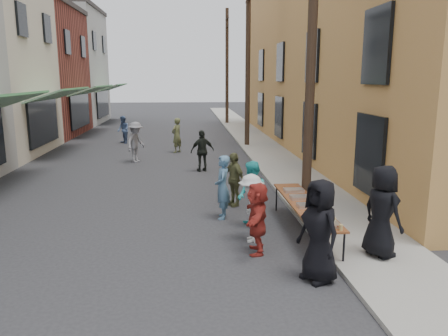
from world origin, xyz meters
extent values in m
plane|color=#28282B|center=(0.00, 0.00, 0.00)|extent=(120.00, 120.00, 0.00)
cube|color=gray|center=(5.00, 15.00, 0.05)|extent=(2.20, 60.00, 0.10)
cube|color=maroon|center=(-10.00, 21.00, 4.00)|extent=(8.00, 8.00, 8.00)
cube|color=gray|center=(-10.00, 29.00, 4.50)|extent=(8.00, 8.00, 9.00)
cube|color=#C28C45|center=(11.10, 14.00, 5.00)|extent=(10.00, 28.00, 10.00)
cylinder|color=#2D2116|center=(4.30, 3.00, 4.50)|extent=(0.26, 0.26, 9.00)
cylinder|color=#2D2116|center=(4.30, 15.00, 4.50)|extent=(0.26, 0.26, 9.00)
cylinder|color=#2D2116|center=(4.30, 27.00, 4.50)|extent=(0.26, 0.26, 9.00)
cube|color=maroon|center=(3.80, 1.29, 0.73)|extent=(0.70, 4.00, 0.04)
cylinder|color=black|center=(3.51, -0.59, 0.35)|extent=(0.04, 0.04, 0.71)
cylinder|color=black|center=(4.09, -0.59, 0.35)|extent=(0.04, 0.04, 0.71)
cylinder|color=black|center=(3.51, 3.17, 0.35)|extent=(0.04, 0.04, 0.71)
cylinder|color=black|center=(4.09, 3.17, 0.35)|extent=(0.04, 0.04, 0.71)
cube|color=maroon|center=(3.80, -0.36, 0.79)|extent=(0.50, 0.33, 0.08)
cube|color=#B2B2B7|center=(3.80, 0.29, 0.79)|extent=(0.50, 0.33, 0.08)
cube|color=tan|center=(3.80, 0.99, 0.79)|extent=(0.50, 0.33, 0.08)
cube|color=#B2B2B7|center=(3.80, 1.69, 0.79)|extent=(0.50, 0.33, 0.08)
cube|color=tan|center=(3.80, 2.39, 0.79)|extent=(0.50, 0.33, 0.08)
cylinder|color=#A57F26|center=(3.58, -0.66, 0.79)|extent=(0.07, 0.07, 0.08)
cylinder|color=#A57F26|center=(3.58, -0.56, 0.79)|extent=(0.07, 0.07, 0.08)
cylinder|color=#A57F26|center=(3.58, -0.46, 0.79)|extent=(0.07, 0.07, 0.08)
cylinder|color=tan|center=(4.00, -0.61, 0.81)|extent=(0.08, 0.08, 0.12)
imported|color=black|center=(3.40, -1.15, 0.96)|extent=(0.94, 1.11, 1.92)
imported|color=teal|center=(1.95, 2.64, 0.85)|extent=(0.47, 0.66, 1.70)
imported|color=#2AB0AF|center=(2.60, 1.77, 0.85)|extent=(0.81, 0.95, 1.69)
imported|color=silver|center=(2.45, 0.91, 0.78)|extent=(0.67, 1.06, 1.57)
imported|color=brown|center=(2.37, 3.80, 0.79)|extent=(0.79, 0.99, 1.57)
imported|color=#9F2B22|center=(2.49, 0.24, 0.77)|extent=(0.66, 1.48, 1.54)
imported|color=black|center=(4.93, -0.36, 1.04)|extent=(0.90, 1.08, 1.89)
imported|color=slate|center=(-1.23, 10.86, 0.90)|extent=(1.12, 1.33, 1.79)
imported|color=black|center=(1.63, 8.66, 0.83)|extent=(1.04, 0.65, 1.65)
imported|color=#585F37|center=(0.52, 13.31, 0.87)|extent=(0.71, 0.76, 1.73)
imported|color=#4A628F|center=(-2.59, 16.69, 0.78)|extent=(0.89, 0.95, 1.57)
camera|label=1|loc=(1.04, -8.48, 3.67)|focal=35.00mm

